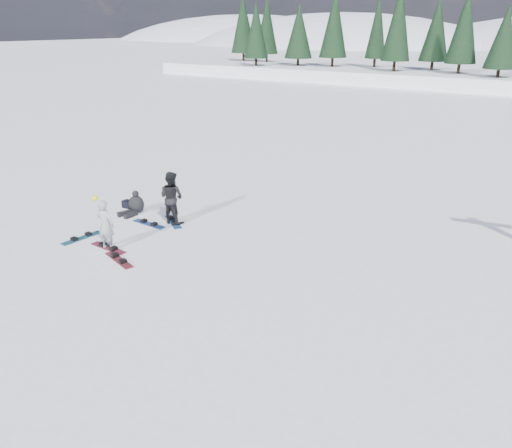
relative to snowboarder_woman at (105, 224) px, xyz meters
The scene contains 10 objects.
ground 2.36m from the snowboarder_woman, 34.67° to the left, with size 420.00×420.00×0.00m, color white.
snowboarder_woman is the anchor object (origin of this frame).
snowboarder_man 2.99m from the snowboarder_woman, 85.89° to the left, with size 0.96×0.75×1.98m, color black.
seated_rider 3.43m from the snowboarder_woman, 120.18° to the left, with size 0.73×1.12×0.91m.
gear_bag 4.06m from the snowboarder_woman, 127.00° to the left, with size 0.45×0.30×0.30m, color black.
snowboard_woman 0.85m from the snowboarder_woman, 30.96° to the left, with size 1.50×0.28×0.03m, color maroon.
snowboard_man 3.10m from the snowboarder_woman, 85.89° to the left, with size 1.50×0.28×0.03m, color #1B4F96.
snowboard_loose_c 2.50m from the snowboarder_woman, 99.75° to the left, with size 1.50×0.28×0.03m, color #1D47A0.
snowboard_loose_b 1.38m from the snowboarder_woman, 23.94° to the right, with size 1.50×0.28×0.03m, color maroon.
snowboard_loose_a 1.66m from the snowboarder_woman, behind, with size 1.50×0.28×0.03m, color #186586.
Camera 1 is at (10.60, -11.24, 6.95)m, focal length 35.00 mm.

